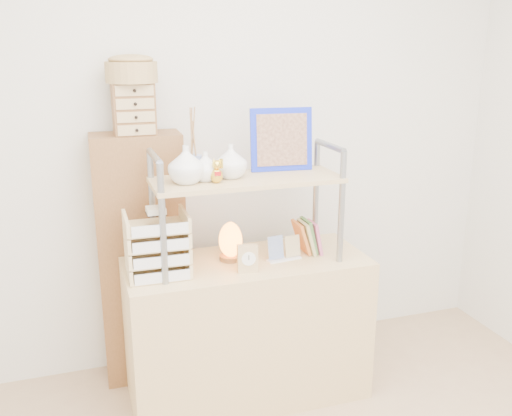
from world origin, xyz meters
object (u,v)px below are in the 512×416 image
(desk, at_px, (247,329))
(letter_tray, at_px, (158,248))
(salt_lamp, at_px, (230,241))
(cabinet, at_px, (142,260))

(desk, distance_m, letter_tray, 0.67)
(desk, xyz_separation_m, salt_lamp, (-0.07, 0.04, 0.47))
(cabinet, bearing_deg, desk, -36.25)
(desk, height_order, letter_tray, letter_tray)
(letter_tray, distance_m, salt_lamp, 0.38)
(desk, relative_size, letter_tray, 3.66)
(desk, bearing_deg, salt_lamp, 152.66)
(desk, distance_m, salt_lamp, 0.48)
(desk, relative_size, salt_lamp, 6.14)
(cabinet, relative_size, salt_lamp, 6.91)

